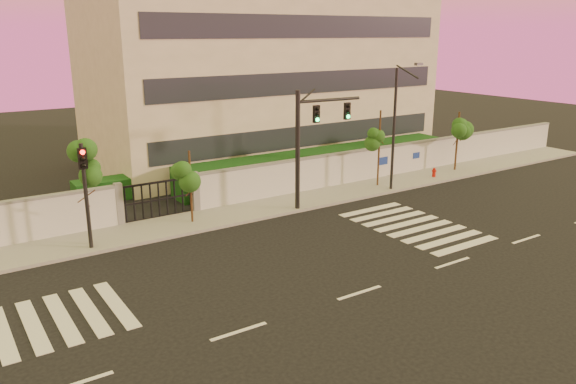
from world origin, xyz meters
The scene contains 14 objects.
ground centered at (0.00, 0.00, 0.00)m, with size 120.00×120.00×0.00m, color black.
sidewalk centered at (0.00, 10.50, 0.07)m, with size 60.00×3.00×0.15m, color gray.
perimeter_wall centered at (0.10, 12.00, 1.07)m, with size 60.00×0.36×2.20m.
hedge_row centered at (1.17, 14.74, 0.82)m, with size 41.00×4.25×1.80m.
institutional_building centered at (9.00, 21.99, 6.16)m, with size 24.40×12.40×12.25m.
road_markings centered at (-1.58, 3.76, 0.01)m, with size 57.00×7.62×0.02m.
street_tree_c centered at (-6.91, 10.07, 3.38)m, with size 1.48×1.17×4.60m.
street_tree_d centered at (-1.92, 10.39, 2.74)m, with size 1.31×1.04×3.71m.
street_tree_e centered at (10.37, 10.50, 3.47)m, with size 1.36×1.09×4.72m.
street_tree_f centered at (17.49, 10.59, 3.01)m, with size 1.59×1.27×4.09m.
traffic_signal_main centered at (4.43, 9.32, 4.02)m, with size 4.02×0.47×6.36m.
traffic_signal_secondary centered at (-7.05, 9.58, 3.01)m, with size 0.37×0.35×4.75m.
streetlight_east centered at (10.46, 9.26, 4.09)m, with size 0.45×1.82×7.57m.
fire_hydrant centered at (14.77, 9.98, 0.37)m, with size 0.30×0.28×0.75m.
Camera 1 is at (-12.46, -14.13, 9.16)m, focal length 35.00 mm.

